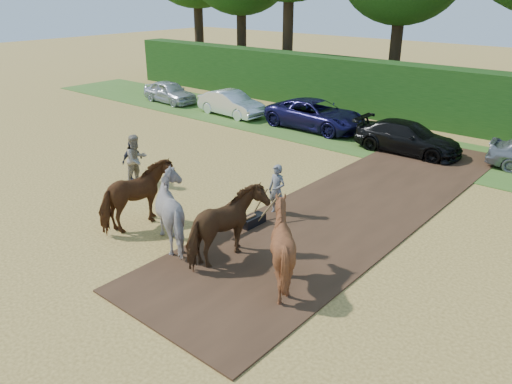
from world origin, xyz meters
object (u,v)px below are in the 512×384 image
(parked_cars, at_px, (359,125))
(plough_team, at_px, (205,218))
(spectator_near, at_px, (136,160))
(spectator_far, at_px, (132,161))

(parked_cars, bearing_deg, plough_team, -79.58)
(spectator_near, bearing_deg, plough_team, -111.19)
(plough_team, bearing_deg, spectator_near, 160.59)
(spectator_near, relative_size, parked_cars, 0.06)
(spectator_far, distance_m, parked_cars, 10.86)
(plough_team, relative_size, parked_cars, 0.21)
(spectator_far, relative_size, plough_team, 0.24)
(plough_team, height_order, parked_cars, plough_team)
(spectator_near, xyz_separation_m, plough_team, (5.51, -1.94, 0.05))
(plough_team, bearing_deg, spectator_far, 160.90)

